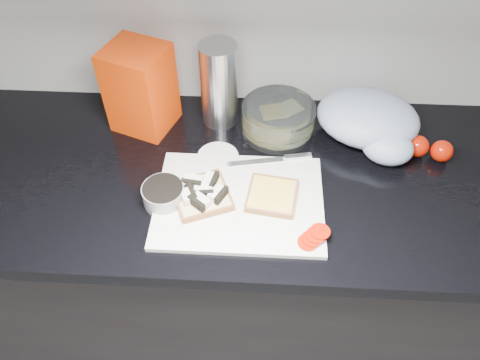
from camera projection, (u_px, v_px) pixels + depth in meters
name	position (u px, v px, depth m)	size (l,w,h in m)	color
base_cabinet	(282.00, 270.00, 1.54)	(3.50, 0.60, 0.86)	black
countertop	(294.00, 178.00, 1.21)	(3.50, 0.64, 0.04)	black
cutting_board	(239.00, 201.00, 1.12)	(0.40, 0.30, 0.01)	white
bread_left	(201.00, 194.00, 1.11)	(0.17, 0.17, 0.04)	beige
bread_right	(272.00, 196.00, 1.12)	(0.14, 0.14, 0.02)	beige
tomato_slices	(314.00, 237.00, 1.04)	(0.08, 0.08, 0.02)	#B31604
knife	(279.00, 159.00, 1.20)	(0.22, 0.06, 0.01)	silver
seed_tub	(163.00, 194.00, 1.11)	(0.10, 0.10, 0.05)	gray
tub_lid	(218.00, 157.00, 1.23)	(0.11, 0.11, 0.01)	white
glass_bowl	(278.00, 119.00, 1.27)	(0.20, 0.20, 0.08)	silver
bread_bag	(141.00, 88.00, 1.24)	(0.15, 0.14, 0.24)	red
steel_canister	(219.00, 85.00, 1.24)	(0.10, 0.10, 0.24)	#ACADB1
grocery_bag	(370.00, 122.00, 1.24)	(0.32, 0.30, 0.12)	#AFC1D8
whole_tomatoes	(430.00, 149.00, 1.21)	(0.11, 0.07, 0.06)	#B31604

